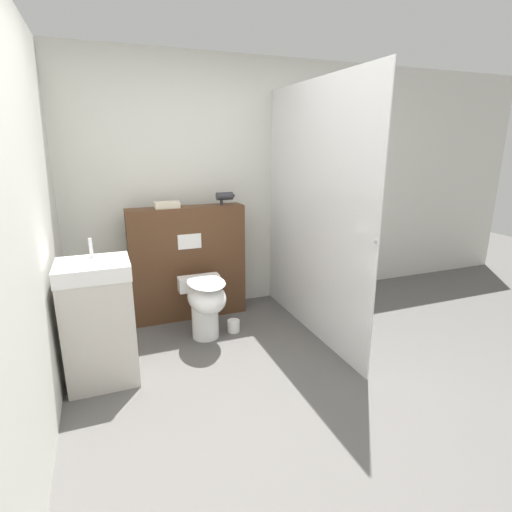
{
  "coord_description": "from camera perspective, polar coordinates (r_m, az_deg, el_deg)",
  "views": [
    {
      "loc": [
        -1.06,
        -2.03,
        1.68
      ],
      "look_at": [
        0.17,
        1.13,
        0.72
      ],
      "focal_mm": 28.0,
      "sensor_mm": 36.0,
      "label": 1
    }
  ],
  "objects": [
    {
      "name": "ground_plane",
      "position": [
        2.84,
        5.43,
        -20.53
      ],
      "size": [
        12.0,
        12.0,
        0.0
      ],
      "primitive_type": "plane",
      "color": "#565451"
    },
    {
      "name": "wall_back",
      "position": [
        4.11,
        -6.28,
        9.74
      ],
      "size": [
        8.0,
        0.06,
        2.5
      ],
      "color": "silver",
      "rests_on": "ground_plane"
    },
    {
      "name": "wall_side_left",
      "position": [
        2.11,
        -31.86,
        1.74
      ],
      "size": [
        0.06,
        8.0,
        2.5
      ],
      "color": "silver",
      "rests_on": "ground_plane"
    },
    {
      "name": "partition_panel",
      "position": [
        3.95,
        -9.65,
        -1.0
      ],
      "size": [
        1.1,
        0.23,
        1.1
      ],
      "color": "#51331E",
      "rests_on": "ground_plane"
    },
    {
      "name": "shower_glass",
      "position": [
        3.5,
        8.12,
        6.02
      ],
      "size": [
        0.04,
        1.81,
        2.18
      ],
      "color": "silver",
      "rests_on": "ground_plane"
    },
    {
      "name": "toilet",
      "position": [
        3.52,
        -7.24,
        -6.44
      ],
      "size": [
        0.37,
        0.58,
        0.56
      ],
      "color": "white",
      "rests_on": "ground_plane"
    },
    {
      "name": "sink_vanity",
      "position": [
        3.08,
        -21.52,
        -8.8
      ],
      "size": [
        0.48,
        0.42,
        1.04
      ],
      "color": "beige",
      "rests_on": "ground_plane"
    },
    {
      "name": "hair_drier",
      "position": [
        3.9,
        -4.4,
        8.5
      ],
      "size": [
        0.19,
        0.08,
        0.12
      ],
      "color": "#2D2D33",
      "rests_on": "partition_panel"
    },
    {
      "name": "folded_towel",
      "position": [
        3.78,
        -12.6,
        7.14
      ],
      "size": [
        0.22,
        0.13,
        0.06
      ],
      "color": "beige",
      "rests_on": "partition_panel"
    },
    {
      "name": "spare_toilet_roll",
      "position": [
        3.74,
        -3.22,
        -9.93
      ],
      "size": [
        0.11,
        0.11,
        0.11
      ],
      "color": "white",
      "rests_on": "ground_plane"
    }
  ]
}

